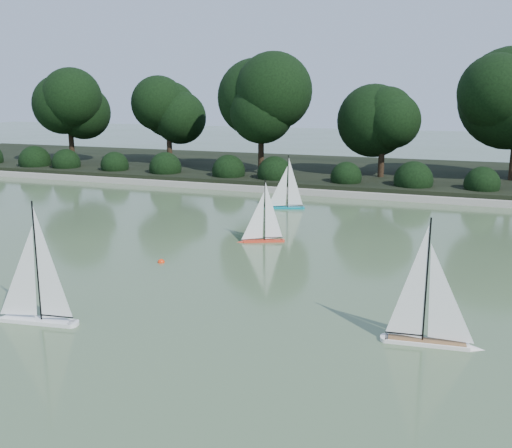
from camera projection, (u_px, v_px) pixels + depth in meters
The scene contains 10 objects.
ground at pixel (210, 296), 8.71m from camera, with size 80.00×80.00×0.00m, color #3F5533.
pond_coping at pixel (335, 193), 16.93m from camera, with size 40.00×0.35×0.18m, color gray.
far_bank at pixel (358, 173), 20.58m from camera, with size 40.00×8.00×0.30m, color black.
tree_line at pixel (392, 104), 18.18m from camera, with size 26.31×3.93×4.39m.
shrub_hedge at pixel (341, 177), 17.68m from camera, with size 29.10×1.10×1.10m.
sailboat_white_a at pixel (30, 303), 7.65m from camera, with size 1.31×0.37×1.78m.
sailboat_white_b at pixel (436, 325), 6.95m from camera, with size 1.25×0.31×1.71m.
sailboat_orange at pixel (259, 232), 11.77m from camera, with size 0.97×0.55×1.38m.
sailboat_teal at pixel (283, 200), 15.10m from camera, with size 1.09×0.52×1.52m.
race_buoy at pixel (161, 262), 10.40m from camera, with size 0.13×0.13×0.13m, color #EF340C.
Camera 1 is at (3.45, -7.50, 3.05)m, focal length 40.00 mm.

